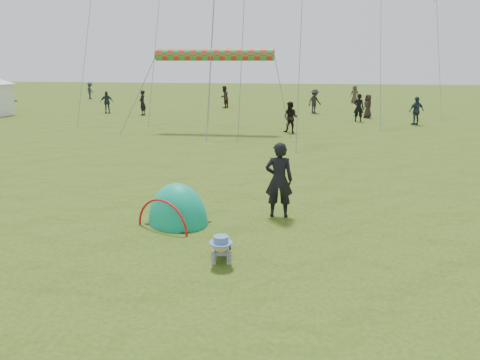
# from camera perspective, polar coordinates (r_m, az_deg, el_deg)

# --- Properties ---
(ground) EXTENTS (140.00, 140.00, 0.00)m
(ground) POSITION_cam_1_polar(r_m,az_deg,el_deg) (9.32, -6.33, -9.85)
(ground) COLOR #2B4811
(crawling_toddler) EXTENTS (0.66, 0.87, 0.62)m
(crawling_toddler) POSITION_cam_1_polar(r_m,az_deg,el_deg) (9.18, -2.25, -8.05)
(crawling_toddler) COLOR black
(crawling_toddler) RESTS_ON ground
(popup_tent) EXTENTS (1.91, 1.78, 1.98)m
(popup_tent) POSITION_cam_1_polar(r_m,az_deg,el_deg) (11.42, -7.55, -5.23)
(popup_tent) COLOR #0E9B6A
(popup_tent) RESTS_ON ground
(standing_adult) EXTENTS (0.71, 0.48, 1.89)m
(standing_adult) POSITION_cam_1_polar(r_m,az_deg,el_deg) (11.58, 4.77, 0.01)
(standing_adult) COLOR black
(standing_adult) RESTS_ON ground
(crowd_person_1) EXTENTS (0.91, 1.03, 1.76)m
(crowd_person_1) POSITION_cam_1_polar(r_m,az_deg,el_deg) (38.58, -1.95, 10.09)
(crowd_person_1) COLOR #2D1F1C
(crowd_person_1) RESTS_ON ground
(crowd_person_2) EXTENTS (1.07, 0.81, 1.70)m
(crowd_person_2) POSITION_cam_1_polar(r_m,az_deg,el_deg) (30.18, 20.71, 7.89)
(crowd_person_2) COLOR #24323D
(crowd_person_2) RESTS_ON ground
(crowd_person_3) EXTENTS (0.67, 1.09, 1.64)m
(crowd_person_3) POSITION_cam_1_polar(r_m,az_deg,el_deg) (49.92, -17.80, 10.35)
(crowd_person_3) COLOR #2C2E35
(crowd_person_3) RESTS_ON ground
(crowd_person_4) EXTENTS (0.79, 0.91, 1.58)m
(crowd_person_4) POSITION_cam_1_polar(r_m,az_deg,el_deg) (32.93, 15.32, 8.68)
(crowd_person_4) COLOR black
(crowd_person_4) RESTS_ON ground
(crowd_person_6) EXTENTS (0.71, 0.55, 1.75)m
(crowd_person_6) POSITION_cam_1_polar(r_m,az_deg,el_deg) (30.83, 14.26, 8.54)
(crowd_person_6) COLOR black
(crowd_person_6) RESTS_ON ground
(crowd_person_7) EXTENTS (0.98, 0.88, 1.66)m
(crowd_person_7) POSITION_cam_1_polar(r_m,az_deg,el_deg) (25.31, 6.18, 7.60)
(crowd_person_7) COLOR black
(crowd_person_7) RESTS_ON ground
(crowd_person_8) EXTENTS (1.01, 0.70, 1.59)m
(crowd_person_8) POSITION_cam_1_polar(r_m,az_deg,el_deg) (36.04, -15.94, 9.11)
(crowd_person_8) COLOR #262F3A
(crowd_person_8) RESTS_ON ground
(crowd_person_9) EXTENTS (1.28, 1.22, 1.74)m
(crowd_person_9) POSITION_cam_1_polar(r_m,az_deg,el_deg) (34.99, 9.08, 9.45)
(crowd_person_9) COLOR black
(crowd_person_9) RESTS_ON ground
(crowd_person_10) EXTENTS (0.85, 0.64, 1.58)m
(crowd_person_10) POSITION_cam_1_polar(r_m,az_deg,el_deg) (44.04, 13.79, 10.12)
(crowd_person_10) COLOR #3F332A
(crowd_person_10) RESTS_ON ground
(crowd_person_11) EXTENTS (1.51, 0.58, 1.59)m
(crowd_person_11) POSITION_cam_1_polar(r_m,az_deg,el_deg) (38.75, -26.51, 8.50)
(crowd_person_11) COLOR #1C202C
(crowd_person_11) RESTS_ON ground
(crowd_person_12) EXTENTS (0.44, 0.65, 1.73)m
(crowd_person_12) POSITION_cam_1_polar(r_m,az_deg,el_deg) (34.20, -11.81, 9.21)
(crowd_person_12) COLOR black
(crowd_person_12) RESTS_ON ground
(rainbow_tube_kite) EXTENTS (6.34, 0.64, 0.64)m
(rainbow_tube_kite) POSITION_cam_1_polar(r_m,az_deg,el_deg) (25.57, -3.16, 15.02)
(rainbow_tube_kite) COLOR red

